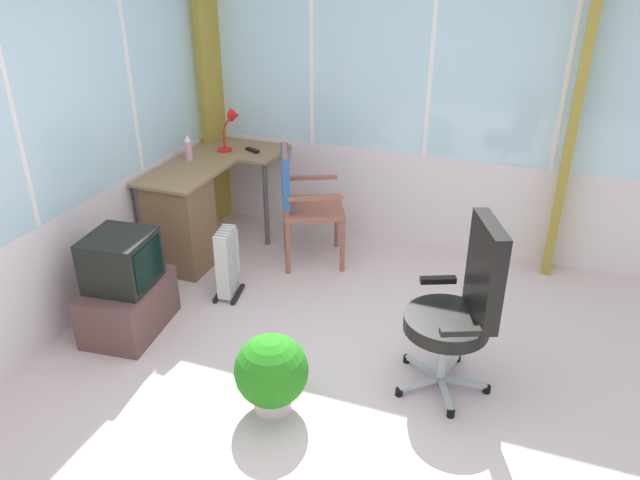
# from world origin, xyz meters

# --- Properties ---
(ground) EXTENTS (5.43, 5.00, 0.06)m
(ground) POSITION_xyz_m (0.00, 0.00, -0.03)
(ground) COLOR beige
(north_window_panel) EXTENTS (4.43, 0.07, 2.56)m
(north_window_panel) POSITION_xyz_m (-0.00, 2.03, 1.28)
(north_window_panel) COLOR silver
(north_window_panel) RESTS_ON ground
(east_window_panel) EXTENTS (0.07, 4.00, 2.56)m
(east_window_panel) POSITION_xyz_m (2.25, -0.00, 1.28)
(east_window_panel) COLOR silver
(east_window_panel) RESTS_ON ground
(curtain_corner) EXTENTS (0.32, 0.11, 2.46)m
(curtain_corner) POSITION_xyz_m (2.12, 1.90, 1.23)
(curtain_corner) COLOR olive
(curtain_corner) RESTS_ON ground
(curtain_east_far) EXTENTS (0.32, 0.08, 2.46)m
(curtain_east_far) POSITION_xyz_m (2.17, -1.10, 1.23)
(curtain_east_far) COLOR olive
(curtain_east_far) RESTS_ON ground
(desk) EXTENTS (1.32, 0.79, 0.78)m
(desk) POSITION_xyz_m (1.17, 1.71, 0.42)
(desk) COLOR olive
(desk) RESTS_ON ground
(desk_lamp) EXTENTS (0.23, 0.20, 0.36)m
(desk_lamp) POSITION_xyz_m (1.91, 1.62, 1.01)
(desk_lamp) COLOR red
(desk_lamp) RESTS_ON desk
(tv_remote) EXTENTS (0.11, 0.15, 0.02)m
(tv_remote) POSITION_xyz_m (1.91, 1.44, 0.79)
(tv_remote) COLOR black
(tv_remote) RESTS_ON desk
(spray_bottle) EXTENTS (0.06, 0.06, 0.22)m
(spray_bottle) POSITION_xyz_m (1.53, 1.84, 0.88)
(spray_bottle) COLOR pink
(spray_bottle) RESTS_ON desk
(wooden_armchair) EXTENTS (0.64, 0.64, 0.97)m
(wooden_armchair) POSITION_xyz_m (1.55, 0.87, 0.62)
(wooden_armchair) COLOR #975545
(wooden_armchair) RESTS_ON ground
(office_chair) EXTENTS (0.63, 0.57, 1.09)m
(office_chair) POSITION_xyz_m (0.41, -0.63, 0.60)
(office_chair) COLOR #B7B7BF
(office_chair) RESTS_ON ground
(tv_on_stand) EXTENTS (0.68, 0.51, 0.72)m
(tv_on_stand) POSITION_xyz_m (0.21, 1.59, 0.32)
(tv_on_stand) COLOR brown
(tv_on_stand) RESTS_ON ground
(space_heater) EXTENTS (0.32, 0.21, 0.55)m
(space_heater) POSITION_xyz_m (0.87, 1.16, 0.28)
(space_heater) COLOR silver
(space_heater) RESTS_ON ground
(potted_plant) EXTENTS (0.42, 0.42, 0.49)m
(potted_plant) POSITION_xyz_m (-0.17, 0.33, 0.26)
(potted_plant) COLOR beige
(potted_plant) RESTS_ON ground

